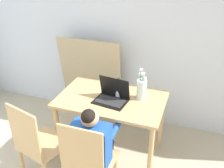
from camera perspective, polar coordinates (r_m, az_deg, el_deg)
wall_back at (r=3.27m, az=2.75°, el=11.98°), size 6.40×0.05×2.50m
dining_table at (r=2.78m, az=-0.12°, el=-4.90°), size 1.10×0.69×0.75m
chair_occupied at (r=2.37m, az=-5.19°, el=-16.88°), size 0.40×0.40×0.95m
chair_spare at (r=2.63m, az=-15.78°, el=-12.67°), size 0.49×0.49×0.95m
person_seated at (r=2.36m, az=-4.04°, el=-12.48°), size 0.34×0.42×1.00m
laptop at (r=2.66m, az=0.02°, el=-2.51°), size 0.35×0.27×0.24m
flower_vase at (r=2.67m, az=6.47°, el=-0.80°), size 0.10×0.10×0.35m
water_bottle at (r=2.69m, az=1.39°, el=-0.95°), size 0.06×0.06×0.21m
cardboard_panel at (r=3.54m, az=-4.60°, el=1.24°), size 0.85×0.17×1.13m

